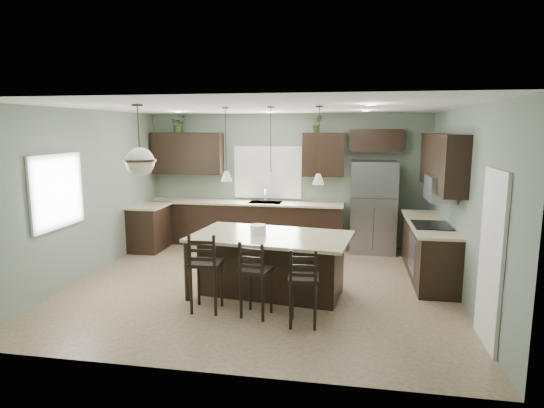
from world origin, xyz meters
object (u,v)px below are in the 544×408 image
(refrigerator, at_px, (373,207))
(bar_stool_center, at_px, (256,278))
(plant_back_left, at_px, (179,124))
(bar_stool_left, at_px, (206,271))
(kitchen_island, at_px, (271,265))
(serving_dish, at_px, (258,229))
(bar_stool_right, at_px, (304,287))

(refrigerator, distance_m, bar_stool_center, 3.99)
(plant_back_left, bearing_deg, refrigerator, -2.73)
(plant_back_left, bearing_deg, bar_stool_left, -64.46)
(plant_back_left, bearing_deg, kitchen_island, -49.51)
(kitchen_island, distance_m, bar_stool_center, 0.82)
(serving_dish, distance_m, bar_stool_left, 1.06)
(refrigerator, bearing_deg, bar_stool_right, -104.94)
(refrigerator, xyz_separation_m, plant_back_left, (-4.15, 0.20, 1.66))
(kitchen_island, height_order, bar_stool_center, bar_stool_center)
(bar_stool_center, bearing_deg, bar_stool_right, -5.20)
(refrigerator, height_order, bar_stool_center, refrigerator)
(kitchen_island, height_order, bar_stool_left, bar_stool_left)
(bar_stool_left, height_order, bar_stool_center, bar_stool_left)
(bar_stool_left, height_order, bar_stool_right, bar_stool_left)
(bar_stool_left, xyz_separation_m, bar_stool_center, (0.71, -0.06, -0.03))
(bar_stool_center, xyz_separation_m, bar_stool_right, (0.65, -0.18, -0.01))
(refrigerator, bearing_deg, bar_stool_left, -123.75)
(refrigerator, xyz_separation_m, bar_stool_left, (-2.37, -3.54, -0.37))
(bar_stool_right, bearing_deg, plant_back_left, 124.66)
(serving_dish, height_order, bar_stool_left, bar_stool_left)
(refrigerator, bearing_deg, kitchen_island, -119.95)
(kitchen_island, bearing_deg, bar_stool_right, -51.86)
(bar_stool_left, bearing_deg, refrigerator, 54.54)
(refrigerator, height_order, kitchen_island, refrigerator)
(serving_dish, bearing_deg, bar_stool_center, -80.17)
(refrigerator, relative_size, plant_back_left, 5.12)
(kitchen_island, height_order, plant_back_left, plant_back_left)
(refrigerator, bearing_deg, plant_back_left, 177.27)
(kitchen_island, relative_size, bar_stool_left, 2.07)
(refrigerator, relative_size, bar_stool_center, 1.76)
(kitchen_island, bearing_deg, bar_stool_left, -127.90)
(refrigerator, distance_m, bar_stool_left, 4.28)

